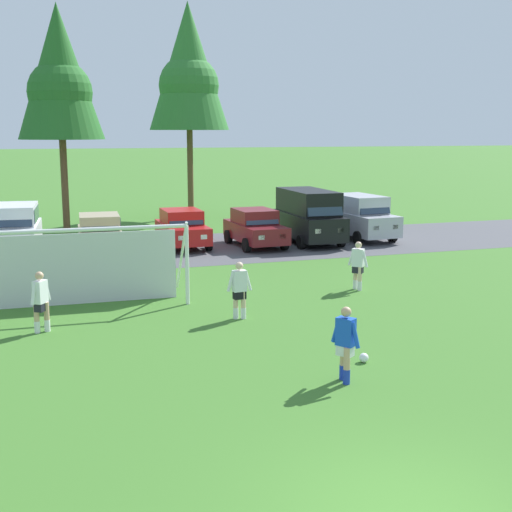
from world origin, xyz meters
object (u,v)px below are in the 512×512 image
object	(u,v)px
soccer_ball	(364,358)
parked_car_slot_far_right	(360,217)
player_midfield_center	(41,302)
player_defender_far	(239,290)
parked_car_slot_center	(182,228)
parked_car_slot_right	(309,215)
parked_car_slot_center_right	(255,228)
parked_car_slot_left	(16,229)
soccer_goal	(62,265)
player_winger_left	(358,266)
parked_car_slot_center_left	(100,234)
player_winger_right	(345,344)

from	to	relation	value
soccer_ball	parked_car_slot_far_right	bearing A→B (deg)	63.63
player_midfield_center	player_defender_far	xyz separation A→B (m)	(5.35, -0.37, 0.00)
parked_car_slot_center	parked_car_slot_right	xyz separation A→B (m)	(5.97, -0.73, 0.47)
player_midfield_center	parked_car_slot_center	world-z (taller)	parked_car_slot_center
player_defender_far	parked_car_slot_center	world-z (taller)	parked_car_slot_center
soccer_ball	parked_car_slot_center_right	world-z (taller)	parked_car_slot_center_right
player_defender_far	parked_car_slot_left	world-z (taller)	parked_car_slot_left
soccer_goal	parked_car_slot_left	distance (m)	9.91
player_defender_far	parked_car_slot_far_right	distance (m)	15.65
player_defender_far	parked_car_slot_center	bearing A→B (deg)	85.24
soccer_ball	parked_car_slot_left	bearing A→B (deg)	114.43
parked_car_slot_center	parked_car_slot_far_right	distance (m)	8.84
player_defender_far	parked_car_slot_center	distance (m)	12.56
soccer_goal	parked_car_slot_left	bearing A→B (deg)	98.75
player_winger_left	parked_car_slot_far_right	bearing A→B (deg)	62.98
parked_car_slot_far_right	parked_car_slot_right	bearing A→B (deg)	-173.03
player_defender_far	player_winger_left	size ratio (longest dim) A/B	1.00
player_winger_left	parked_car_slot_center_right	size ratio (longest dim) A/B	0.38
parked_car_slot_center_left	parked_car_slot_center_right	size ratio (longest dim) A/B	1.01
player_defender_far	parked_car_slot_center_left	xyz separation A→B (m)	(-2.73, 11.78, 0.05)
player_winger_left	player_winger_right	xyz separation A→B (m)	(-4.11, -7.63, 0.00)
soccer_ball	player_winger_right	distance (m)	1.54
parked_car_slot_center_left	player_winger_left	bearing A→B (deg)	-51.83
soccer_ball	parked_car_slot_left	distance (m)	18.94
player_midfield_center	player_defender_far	size ratio (longest dim) A/B	1.00
soccer_goal	player_defender_far	xyz separation A→B (m)	(4.67, -2.97, -0.47)
player_winger_left	parked_car_slot_left	distance (m)	15.24
parked_car_slot_center_right	parked_car_slot_center_left	bearing A→B (deg)	178.60
player_winger_left	parked_car_slot_center	xyz separation A→B (m)	(-3.76, 10.32, 0.05)
soccer_goal	parked_car_slot_far_right	size ratio (longest dim) A/B	1.58
player_midfield_center	parked_car_slot_far_right	world-z (taller)	parked_car_slot_far_right
soccer_goal	parked_car_slot_left	xyz separation A→B (m)	(-1.51, 9.79, -0.18)
parked_car_slot_right	soccer_ball	bearing A→B (deg)	-108.28
player_winger_right	parked_car_slot_right	bearing A→B (deg)	69.84
parked_car_slot_center_right	soccer_ball	bearing A→B (deg)	-99.30
player_midfield_center	player_winger_right	world-z (taller)	same
player_winger_left	parked_car_slot_far_right	distance (m)	11.17
soccer_ball	parked_car_slot_center	size ratio (longest dim) A/B	0.05
player_winger_left	parked_car_slot_far_right	size ratio (longest dim) A/B	0.35
parked_car_slot_left	parked_car_slot_center_left	xyz separation A→B (m)	(3.45, -0.99, -0.24)
soccer_ball	soccer_goal	world-z (taller)	soccer_goal
parked_car_slot_center_right	player_midfield_center	bearing A→B (deg)	-130.57
soccer_goal	parked_car_slot_center_left	distance (m)	9.02
player_winger_left	parked_car_slot_far_right	xyz separation A→B (m)	(5.07, 9.95, 0.29)
player_midfield_center	parked_car_slot_right	distance (m)	16.84
parked_car_slot_center	parked_car_slot_center_left	bearing A→B (deg)	-168.87
parked_car_slot_left	parked_car_slot_center	bearing A→B (deg)	-1.96
player_defender_far	parked_car_slot_far_right	size ratio (longest dim) A/B	0.35
player_winger_right	parked_car_slot_left	bearing A→B (deg)	110.68
soccer_ball	parked_car_slot_center	bearing A→B (deg)	92.03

